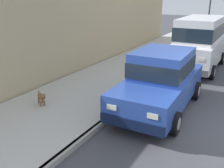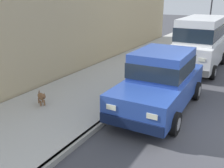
{
  "view_description": "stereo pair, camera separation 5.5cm",
  "coord_description": "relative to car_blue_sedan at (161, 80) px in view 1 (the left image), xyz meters",
  "views": [
    {
      "loc": [
        0.28,
        -7.01,
        3.59
      ],
      "look_at": [
        -3.53,
        -0.14,
        0.85
      ],
      "focal_mm": 41.66,
      "sensor_mm": 36.0,
      "label": 1
    },
    {
      "loc": [
        0.33,
        -6.98,
        3.59
      ],
      "look_at": [
        -3.53,
        -0.14,
        0.85
      ],
      "focal_mm": 41.66,
      "sensor_mm": 36.0,
      "label": 2
    }
  ],
  "objects": [
    {
      "name": "car_tan_hatchback",
      "position": [
        0.06,
        11.14,
        -0.01
      ],
      "size": [
        2.05,
        3.86,
        1.88
      ],
      "color": "tan",
      "rests_on": "ground"
    },
    {
      "name": "building_facade",
      "position": [
        -4.93,
        3.71,
        0.97
      ],
      "size": [
        0.5,
        20.0,
        3.91
      ],
      "primitive_type": "cube",
      "color": "tan",
      "rests_on": "ground"
    },
    {
      "name": "car_blue_sedan",
      "position": [
        0.0,
        0.0,
        0.0
      ],
      "size": [
        2.08,
        4.62,
        1.92
      ],
      "color": "#28479E",
      "rests_on": "ground"
    },
    {
      "name": "sidewalk",
      "position": [
        -2.83,
        -0.65,
        -0.91
      ],
      "size": [
        3.6,
        64.0,
        0.14
      ],
      "primitive_type": "cube",
      "color": "#B7B5AD",
      "rests_on": "ground"
    },
    {
      "name": "curb",
      "position": [
        -1.03,
        -0.65,
        -0.91
      ],
      "size": [
        0.16,
        64.0,
        0.14
      ],
      "primitive_type": "cube",
      "color": "gray",
      "rests_on": "ground"
    },
    {
      "name": "dog_brown",
      "position": [
        -3.33,
        -1.95,
        -0.55
      ],
      "size": [
        0.66,
        0.47,
        0.49
      ],
      "color": "brown",
      "rests_on": "sidewalk"
    },
    {
      "name": "car_white_van",
      "position": [
        0.06,
        5.56,
        0.41
      ],
      "size": [
        2.16,
        4.91,
        2.52
      ],
      "color": "white",
      "rests_on": "ground"
    },
    {
      "name": "street_lamp",
      "position": [
        -1.38,
        16.25,
        1.92
      ],
      "size": [
        0.36,
        0.36,
        4.42
      ],
      "color": "#2D2D33",
      "rests_on": "sidewalk"
    },
    {
      "name": "fire_hydrant",
      "position": [
        -1.48,
        0.83,
        -0.51
      ],
      "size": [
        0.34,
        0.24,
        0.72
      ],
      "color": "gold",
      "rests_on": "sidewalk"
    }
  ]
}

